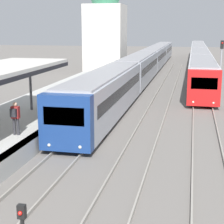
{
  "coord_description": "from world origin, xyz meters",
  "views": [
    {
      "loc": [
        5.8,
        -4.1,
        6.09
      ],
      "look_at": [
        1.68,
        15.06,
        1.66
      ],
      "focal_mm": 60.0,
      "sensor_mm": 36.0,
      "label": 1
    }
  ],
  "objects_px": {
    "person_on_platform": "(15,116)",
    "train_near": "(147,62)",
    "train_far": "(199,56)",
    "signal_mast_far": "(221,62)"
  },
  "relations": [
    {
      "from": "person_on_platform",
      "to": "train_near",
      "type": "xyz_separation_m",
      "value": [
        2.6,
        32.53,
        -0.13
      ]
    },
    {
      "from": "person_on_platform",
      "to": "train_near",
      "type": "distance_m",
      "value": 32.63
    },
    {
      "from": "train_far",
      "to": "signal_mast_far",
      "type": "distance_m",
      "value": 25.94
    },
    {
      "from": "train_far",
      "to": "signal_mast_far",
      "type": "xyz_separation_m",
      "value": [
        1.47,
        -25.86,
        1.42
      ]
    },
    {
      "from": "train_near",
      "to": "train_far",
      "type": "xyz_separation_m",
      "value": [
        6.72,
        10.49,
        -0.01
      ]
    },
    {
      "from": "train_near",
      "to": "train_far",
      "type": "relative_size",
      "value": 1.06
    },
    {
      "from": "train_far",
      "to": "signal_mast_far",
      "type": "height_order",
      "value": "signal_mast_far"
    },
    {
      "from": "train_near",
      "to": "train_far",
      "type": "distance_m",
      "value": 12.46
    },
    {
      "from": "person_on_platform",
      "to": "train_far",
      "type": "xyz_separation_m",
      "value": [
        9.31,
        43.02,
        -0.13
      ]
    },
    {
      "from": "signal_mast_far",
      "to": "train_near",
      "type": "bearing_deg",
      "value": 118.04
    }
  ]
}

